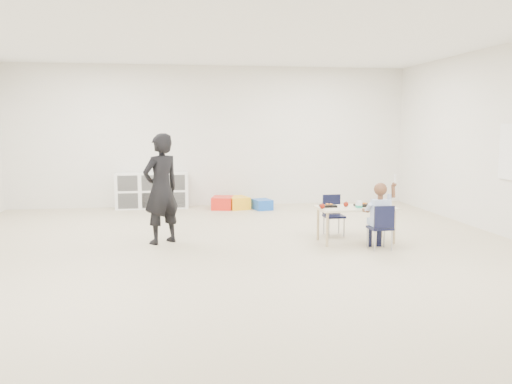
{
  "coord_description": "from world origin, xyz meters",
  "views": [
    {
      "loc": [
        -0.78,
        -6.44,
        1.64
      ],
      "look_at": [
        0.18,
        -0.21,
        0.85
      ],
      "focal_mm": 38.0,
      "sensor_mm": 36.0,
      "label": 1
    }
  ],
  "objects": [
    {
      "name": "room",
      "position": [
        0.0,
        0.0,
        1.4
      ],
      "size": [
        9.0,
        9.02,
        2.8
      ],
      "color": "#BDAE91",
      "rests_on": "ground"
    },
    {
      "name": "table",
      "position": [
        1.73,
        0.72,
        0.25
      ],
      "size": [
        1.1,
        0.58,
        0.5
      ],
      "rotation": [
        0.0,
        0.0,
        0.03
      ],
      "color": "beige",
      "rests_on": "ground"
    },
    {
      "name": "chair_near",
      "position": [
        1.89,
        0.23,
        0.3
      ],
      "size": [
        0.3,
        0.28,
        0.6
      ],
      "primitive_type": null,
      "rotation": [
        0.0,
        0.0,
        0.03
      ],
      "color": "black",
      "rests_on": "ground"
    },
    {
      "name": "chair_far",
      "position": [
        1.56,
        1.2,
        0.3
      ],
      "size": [
        0.3,
        0.28,
        0.6
      ],
      "primitive_type": null,
      "rotation": [
        0.0,
        0.0,
        0.03
      ],
      "color": "black",
      "rests_on": "ground"
    },
    {
      "name": "child",
      "position": [
        1.89,
        0.23,
        0.47
      ],
      "size": [
        0.41,
        0.41,
        0.94
      ],
      "primitive_type": null,
      "rotation": [
        0.0,
        0.0,
        0.03
      ],
      "color": "#AFC6ED",
      "rests_on": "chair_near"
    },
    {
      "name": "lunch_tray_near",
      "position": [
        1.84,
        0.75,
        0.51
      ],
      "size": [
        0.23,
        0.17,
        0.03
      ],
      "primitive_type": "cube",
      "rotation": [
        0.0,
        0.0,
        0.03
      ],
      "color": "black",
      "rests_on": "table"
    },
    {
      "name": "lunch_tray_far",
      "position": [
        1.34,
        0.77,
        0.51
      ],
      "size": [
        0.23,
        0.17,
        0.03
      ],
      "primitive_type": "cube",
      "rotation": [
        0.0,
        0.0,
        0.03
      ],
      "color": "black",
      "rests_on": "table"
    },
    {
      "name": "milk_carton",
      "position": [
        1.72,
        0.58,
        0.55
      ],
      "size": [
        0.07,
        0.07,
        0.1
      ],
      "primitive_type": "cube",
      "rotation": [
        0.0,
        0.0,
        0.03
      ],
      "color": "white",
      "rests_on": "table"
    },
    {
      "name": "bread_roll",
      "position": [
        2.03,
        0.64,
        0.53
      ],
      "size": [
        0.09,
        0.09,
        0.07
      ],
      "primitive_type": "ellipsoid",
      "color": "#D9AD59",
      "rests_on": "table"
    },
    {
      "name": "apple_near",
      "position": [
        1.59,
        0.75,
        0.53
      ],
      "size": [
        0.07,
        0.07,
        0.07
      ],
      "primitive_type": "sphere",
      "color": "maroon",
      "rests_on": "table"
    },
    {
      "name": "apple_far",
      "position": [
        1.22,
        0.63,
        0.53
      ],
      "size": [
        0.07,
        0.07,
        0.07
      ],
      "primitive_type": "sphere",
      "color": "maroon",
      "rests_on": "table"
    },
    {
      "name": "cubby_shelf",
      "position": [
        -1.2,
        4.28,
        0.35
      ],
      "size": [
        1.4,
        0.4,
        0.7
      ],
      "primitive_type": "cube",
      "color": "white",
      "rests_on": "ground"
    },
    {
      "name": "rules_poster",
      "position": [
        3.98,
        0.6,
        1.25
      ],
      "size": [
        0.02,
        0.6,
        0.8
      ],
      "primitive_type": "cube",
      "color": "white",
      "rests_on": "room"
    },
    {
      "name": "adult",
      "position": [
        -0.95,
        1.05,
        0.76
      ],
      "size": [
        0.66,
        0.62,
        1.52
      ],
      "primitive_type": "imported",
      "rotation": [
        0.0,
        0.0,
        3.77
      ],
      "color": "black",
      "rests_on": "ground"
    },
    {
      "name": "bin_red",
      "position": [
        0.16,
        3.98,
        0.12
      ],
      "size": [
        0.48,
        0.56,
        0.24
      ],
      "primitive_type": "cube",
      "rotation": [
        0.0,
        0.0,
        -0.23
      ],
      "color": "red",
      "rests_on": "ground"
    },
    {
      "name": "bin_yellow",
      "position": [
        0.45,
        3.96,
        0.12
      ],
      "size": [
        0.49,
        0.56,
        0.24
      ],
      "primitive_type": "cube",
      "rotation": [
        0.0,
        0.0,
        0.26
      ],
      "color": "yellow",
      "rests_on": "ground"
    },
    {
      "name": "bin_blue",
      "position": [
        0.91,
        3.79,
        0.1
      ],
      "size": [
        0.39,
        0.46,
        0.2
      ],
      "primitive_type": "cube",
      "rotation": [
        0.0,
        0.0,
        0.22
      ],
      "color": "blue",
      "rests_on": "ground"
    }
  ]
}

